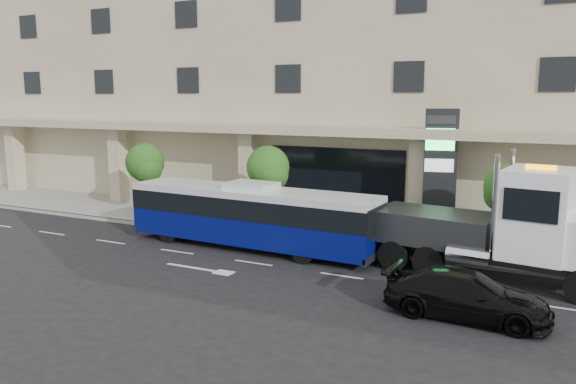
% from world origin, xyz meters
% --- Properties ---
extents(ground, '(120.00, 120.00, 0.00)m').
position_xyz_m(ground, '(0.00, 0.00, 0.00)').
color(ground, black).
rests_on(ground, ground).
extents(sidewalk, '(120.00, 6.00, 0.15)m').
position_xyz_m(sidewalk, '(0.00, 5.00, 0.07)').
color(sidewalk, gray).
rests_on(sidewalk, ground).
extents(curb, '(120.00, 0.30, 0.15)m').
position_xyz_m(curb, '(0.00, 2.00, 0.07)').
color(curb, gray).
rests_on(curb, ground).
extents(convention_center, '(60.00, 17.60, 20.00)m').
position_xyz_m(convention_center, '(-0.00, 15.42, 9.97)').
color(convention_center, tan).
rests_on(convention_center, ground).
extents(tree_left, '(2.27, 2.20, 4.22)m').
position_xyz_m(tree_left, '(-9.97, 3.59, 3.11)').
color(tree_left, '#422B19').
rests_on(tree_left, sidewalk).
extents(tree_mid, '(2.28, 2.20, 4.38)m').
position_xyz_m(tree_mid, '(-1.97, 3.59, 3.26)').
color(tree_mid, '#422B19').
rests_on(tree_mid, sidewalk).
extents(tree_right, '(2.10, 2.00, 4.04)m').
position_xyz_m(tree_right, '(9.53, 3.59, 3.04)').
color(tree_right, '#422B19').
rests_on(tree_right, sidewalk).
extents(city_bus, '(12.33, 3.12, 3.10)m').
position_xyz_m(city_bus, '(-1.27, 0.57, 1.58)').
color(city_bus, black).
rests_on(city_bus, ground).
extents(tow_truck, '(10.96, 3.91, 4.96)m').
position_xyz_m(tow_truck, '(9.84, 0.74, 2.04)').
color(tow_truck, '#2D3033').
rests_on(tow_truck, ground).
extents(black_sedan, '(5.21, 2.22, 1.50)m').
position_xyz_m(black_sedan, '(9.05, -3.72, 0.75)').
color(black_sedan, black).
rests_on(black_sedan, ground).
extents(signage_pylon, '(1.65, 0.92, 6.27)m').
position_xyz_m(signage_pylon, '(6.15, 6.15, 3.33)').
color(signage_pylon, black).
rests_on(signage_pylon, sidewalk).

